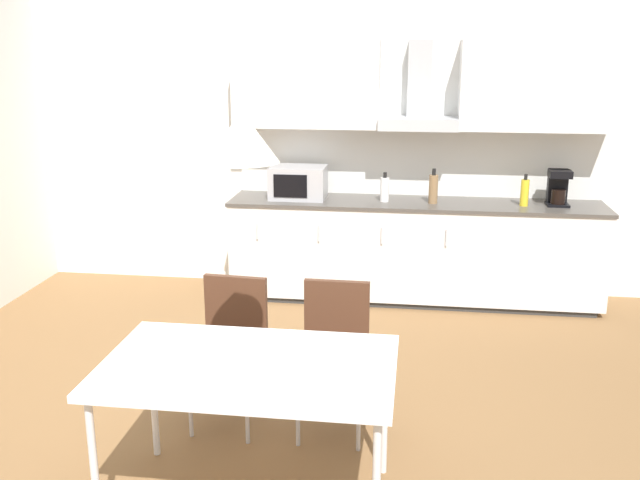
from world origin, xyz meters
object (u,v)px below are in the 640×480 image
object	(u,v)px
dining_table	(249,372)
microwave	(298,182)
bottle_brown	(433,189)
chair_far_right	(334,342)
pendant_lamp	(242,137)
coffee_maker	(558,187)
chair_far_left	(231,336)
bottle_white	(385,189)
bottle_yellow	(525,192)

from	to	relation	value
dining_table	microwave	bearing A→B (deg)	95.18
bottle_brown	chair_far_right	distance (m)	2.34
bottle_brown	pendant_lamp	size ratio (longest dim) A/B	0.92
coffee_maker	chair_far_left	bearing A→B (deg)	-134.09
dining_table	chair_far_right	bearing A→B (deg)	68.99
bottle_brown	chair_far_right	bearing A→B (deg)	-104.62
coffee_maker	bottle_white	distance (m)	1.44
coffee_maker	bottle_yellow	xyz separation A→B (m)	(-0.28, -0.07, -0.03)
dining_table	pendant_lamp	distance (m)	1.10
coffee_maker	dining_table	bearing A→B (deg)	-121.80
coffee_maker	chair_far_right	distance (m)	2.84
microwave	coffee_maker	distance (m)	2.20
dining_table	chair_far_left	world-z (taller)	chair_far_left
bottle_yellow	pendant_lamp	bearing A→B (deg)	-118.45
coffee_maker	chair_far_left	xyz separation A→B (m)	(-2.22, -2.29, -0.50)
coffee_maker	dining_table	xyz separation A→B (m)	(-1.92, -3.09, -0.33)
bottle_white	chair_far_left	bearing A→B (deg)	-109.20
coffee_maker	chair_far_left	size ratio (longest dim) A/B	0.34
bottle_white	chair_far_left	size ratio (longest dim) A/B	0.29
coffee_maker	pendant_lamp	size ratio (longest dim) A/B	0.94
microwave	chair_far_left	distance (m)	2.32
bottle_brown	dining_table	xyz separation A→B (m)	(-0.89, -3.02, -0.30)
dining_table	pendant_lamp	size ratio (longest dim) A/B	4.27
microwave	coffee_maker	world-z (taller)	coffee_maker
dining_table	bottle_yellow	bearing A→B (deg)	61.55
chair_far_left	chair_far_right	bearing A→B (deg)	0.02
coffee_maker	chair_far_right	size ratio (longest dim) A/B	0.34
microwave	chair_far_right	world-z (taller)	microwave
microwave	bottle_brown	distance (m)	1.17
bottle_brown	chair_far_left	bearing A→B (deg)	-118.16
microwave	chair_far_left	size ratio (longest dim) A/B	0.55
pendant_lamp	coffee_maker	bearing A→B (deg)	58.20
microwave	bottle_brown	size ratio (longest dim) A/B	1.63
bottle_yellow	chair_far_left	size ratio (longest dim) A/B	0.31
bottle_brown	bottle_white	distance (m)	0.41
coffee_maker	bottle_white	world-z (taller)	coffee_maker
microwave	bottle_brown	world-z (taller)	bottle_brown
coffee_maker	chair_far_left	distance (m)	3.23
microwave	bottle_brown	xyz separation A→B (m)	(1.17, -0.04, -0.01)
chair_far_right	pendant_lamp	xyz separation A→B (m)	(-0.31, -0.80, 1.27)
chair_far_right	coffee_maker	bearing A→B (deg)	54.90
bottle_brown	dining_table	world-z (taller)	bottle_brown
bottle_brown	chair_far_right	world-z (taller)	bottle_brown
bottle_brown	pendant_lamp	xyz separation A→B (m)	(-0.89, -3.02, 0.80)
bottle_white	chair_far_left	xyz separation A→B (m)	(-0.78, -2.23, -0.46)
microwave	chair_far_left	world-z (taller)	microwave
chair_far_left	coffee_maker	bearing A→B (deg)	45.91
coffee_maker	bottle_yellow	size ratio (longest dim) A/B	1.12
coffee_maker	bottle_yellow	bearing A→B (deg)	-166.19
dining_table	pendant_lamp	world-z (taller)	pendant_lamp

